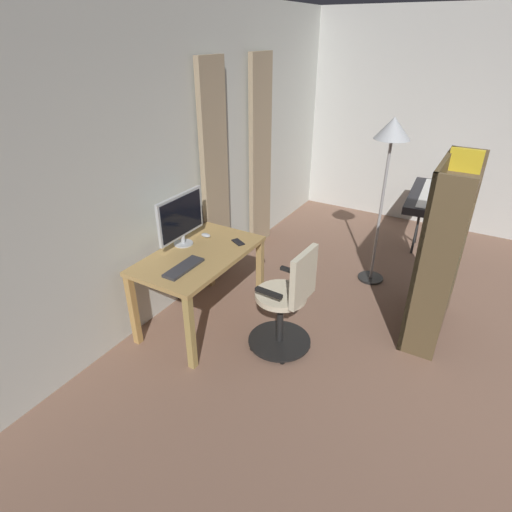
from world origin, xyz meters
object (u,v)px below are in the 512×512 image
Objects in this scene: computer_monitor at (181,217)px; floor_lamp at (391,144)px; computer_keyboard at (184,268)px; piano_keyboard at (423,197)px; office_chair at (287,304)px; bookshelf at (437,249)px; computer_mouse at (206,235)px; desk at (199,263)px; cell_phone_face_up at (238,242)px.

computer_monitor is 2.14m from floor_lamp.
piano_keyboard reaches higher than computer_keyboard.
floor_lamp reaches higher than office_chair.
computer_keyboard is (0.36, 0.30, -0.26)m from computer_monitor.
floor_lamp is (-0.60, -0.66, 0.71)m from bookshelf.
computer_monitor is at bearing -37.49° from piano_keyboard.
floor_lamp reaches higher than computer_mouse.
desk is 0.42m from cell_phone_face_up.
piano_keyboard reaches higher than desk.
office_chair is 1.69× the size of computer_monitor.
office_chair is 2.49× the size of computer_keyboard.
desk is at bearing -0.95° from cell_phone_face_up.
floor_lamp is (-1.58, 1.18, 0.89)m from desk.
computer_monitor is at bearing 91.87° from office_chair.
desk is at bearing 72.79° from computer_monitor.
floor_lamp reaches higher than computer_monitor.
computer_monitor is 3.07m from piano_keyboard.
office_chair is 0.60× the size of bookshelf.
cell_phone_face_up is 1.76m from floor_lamp.
computer_mouse is (-0.30, -0.14, 0.12)m from desk.
bookshelf reaches higher than computer_mouse.
bookshelf is at bearing 108.91° from computer_mouse.
office_chair is at bearing 93.28° from cell_phone_face_up.
desk is 0.45m from computer_monitor.
desk is 3.02× the size of computer_keyboard.
computer_monitor reaches higher than office_chair.
computer_monitor is 0.58m from cell_phone_face_up.
piano_keyboard is 0.70× the size of floor_lamp.
desk is 0.73× the size of bookshelf.
cell_phone_face_up is at bearing 68.76° from office_chair.
piano_keyboard is (-2.33, 1.58, -0.05)m from computer_mouse.
piano_keyboard is at bearing -9.51° from office_chair.
computer_mouse is 2.00m from floor_lamp.
computer_keyboard is 3.23m from piano_keyboard.
office_chair is 1.39m from bookshelf.
computer_mouse is at bearing -160.64° from computer_keyboard.
computer_keyboard is at bearing -30.87° from floor_lamp.
desk is 0.68× the size of floor_lamp.
computer_monitor is (-0.07, -0.23, 0.37)m from desk.
computer_mouse is at bearing -38.47° from piano_keyboard.
bookshelf is at bearing 138.31° from cell_phone_face_up.
office_chair is 0.92m from computer_keyboard.
desk is 2.05× the size of computer_monitor.
cell_phone_face_up is at bearing 168.87° from computer_keyboard.
floor_lamp is at bearing 168.57° from cell_phone_face_up.
computer_monitor reaches higher than computer_keyboard.
computer_mouse is at bearing -154.76° from desk.
cell_phone_face_up is (-0.05, 0.33, -0.01)m from computer_mouse.
cell_phone_face_up is at bearing -33.01° from piano_keyboard.
desk is at bearing 25.24° from computer_mouse.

